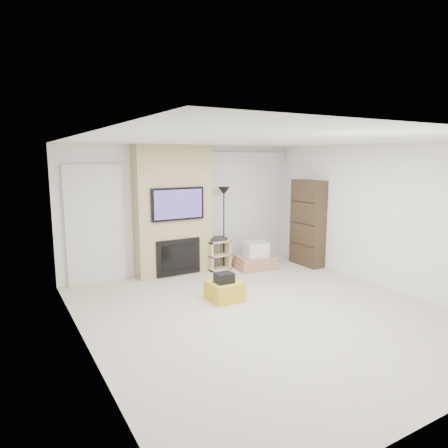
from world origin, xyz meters
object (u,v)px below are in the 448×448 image
bookshelf (308,223)px  av_stand (217,252)px  box_stack (255,258)px  floor_lamp (224,204)px  ottoman (225,291)px

bookshelf → av_stand: bearing=159.4°
av_stand → box_stack: (0.71, -0.34, -0.14)m
floor_lamp → av_stand: 0.99m
ottoman → box_stack: size_ratio=0.56×
ottoman → floor_lamp: size_ratio=0.30×
ottoman → av_stand: bearing=64.5°
av_stand → box_stack: 0.80m
floor_lamp → bookshelf: bearing=-23.4°
box_stack → ottoman: bearing=-139.0°
floor_lamp → ottoman: bearing=-119.8°
floor_lamp → box_stack: 1.29m
ottoman → box_stack: (1.49, 1.30, 0.06)m
av_stand → box_stack: size_ratio=0.73×
floor_lamp → bookshelf: size_ratio=0.93×
floor_lamp → bookshelf: 1.83m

